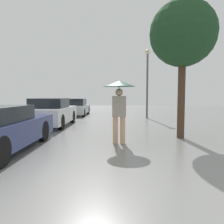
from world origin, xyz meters
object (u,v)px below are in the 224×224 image
at_px(parked_car_middle, 51,113).
at_px(tree, 183,34).
at_px(pedestrian, 119,96).
at_px(street_lamp, 147,73).
at_px(parked_car_farthest, 76,107).

xyz_separation_m(parked_car_middle, tree, (5.33, -2.93, 2.83)).
relative_size(pedestrian, parked_car_middle, 0.48).
distance_m(pedestrian, parked_car_middle, 5.06).
height_order(pedestrian, parked_car_middle, pedestrian).
distance_m(pedestrian, tree, 3.06).
bearing_deg(street_lamp, pedestrian, -104.11).
xyz_separation_m(parked_car_farthest, tree, (5.21, -8.72, 2.89)).
bearing_deg(parked_car_farthest, parked_car_middle, -91.18).
xyz_separation_m(parked_car_middle, parked_car_farthest, (0.12, 5.78, -0.06)).
height_order(pedestrian, tree, tree).
xyz_separation_m(parked_car_middle, street_lamp, (5.11, 3.69, 2.24)).
height_order(pedestrian, street_lamp, street_lamp).
distance_m(parked_car_middle, parked_car_farthest, 5.78).
height_order(parked_car_middle, parked_car_farthest, parked_car_middle).
relative_size(parked_car_farthest, tree, 0.87).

